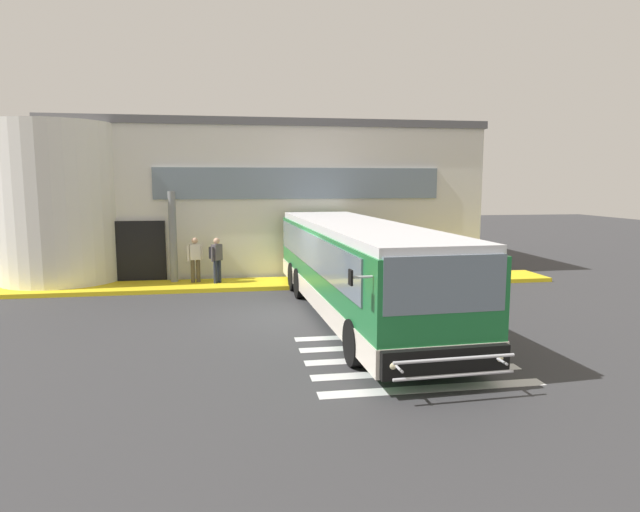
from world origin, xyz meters
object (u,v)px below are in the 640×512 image
Objects in this scene: bus_main_foreground at (356,270)px; safety_bollard_yellow at (333,278)px; entry_support_column at (173,237)px; passenger_by_doorway at (216,257)px; passenger_near_column at (195,257)px.

bus_main_foreground is 13.93× the size of safety_bollard_yellow.
entry_support_column is 0.27× the size of bus_main_foreground.
bus_main_foreground is 6.61m from passenger_by_doorway.
passenger_by_doorway is at bearing -16.71° from passenger_near_column.
entry_support_column is at bearing 161.95° from passenger_by_doorway.
bus_main_foreground is (5.66, -5.70, -0.50)m from entry_support_column.
bus_main_foreground reaches higher than safety_bollard_yellow.
entry_support_column is 2.01× the size of passenger_by_doorway.
passenger_by_doorway is 1.86× the size of safety_bollard_yellow.
entry_support_column is 8.05m from bus_main_foreground.
entry_support_column reaches higher than passenger_by_doorway.
entry_support_column is 3.74× the size of safety_bollard_yellow.
passenger_near_column is at bearing 131.88° from bus_main_foreground.
passenger_near_column is (0.80, -0.28, -0.75)m from entry_support_column.
safety_bollard_yellow is at bearing 89.40° from bus_main_foreground.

